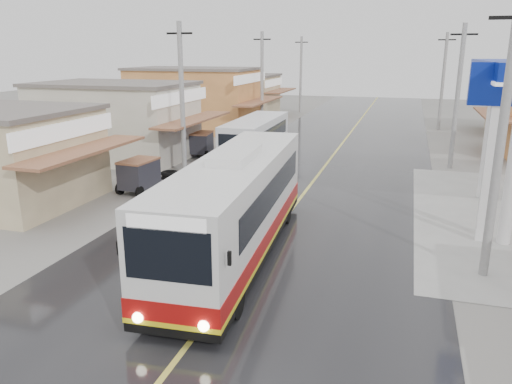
% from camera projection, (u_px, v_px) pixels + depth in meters
% --- Properties ---
extents(ground, '(120.00, 120.00, 0.00)m').
position_uv_depth(ground, '(261.00, 249.00, 17.07)').
color(ground, slate).
rests_on(ground, ground).
extents(road, '(12.00, 90.00, 0.02)m').
position_uv_depth(road, '(329.00, 160.00, 30.87)').
color(road, black).
rests_on(road, ground).
extents(centre_line, '(0.15, 90.00, 0.01)m').
position_uv_depth(centre_line, '(329.00, 160.00, 30.87)').
color(centre_line, '#D8CC4C').
rests_on(centre_line, road).
extents(shopfronts_left, '(11.00, 44.00, 5.20)m').
position_uv_depth(shopfronts_left, '(162.00, 142.00, 37.28)').
color(shopfronts_left, tan).
rests_on(shopfronts_left, ground).
extents(utility_poles_left, '(1.60, 50.00, 8.00)m').
position_uv_depth(utility_poles_left, '(229.00, 151.00, 33.76)').
color(utility_poles_left, gray).
rests_on(utility_poles_left, ground).
extents(utility_poles_right, '(1.60, 36.00, 8.00)m').
position_uv_depth(utility_poles_right, '(450.00, 168.00, 28.92)').
color(utility_poles_right, gray).
rests_on(utility_poles_right, ground).
extents(coach_bus, '(3.23, 11.41, 3.52)m').
position_uv_depth(coach_bus, '(237.00, 206.00, 16.18)').
color(coach_bus, silver).
rests_on(coach_bus, road).
extents(second_bus, '(2.28, 8.03, 2.65)m').
position_uv_depth(second_bus, '(256.00, 140.00, 29.80)').
color(second_bus, silver).
rests_on(second_bus, road).
extents(cyclist, '(1.15, 1.83, 1.86)m').
position_uv_depth(cyclist, '(233.00, 179.00, 23.94)').
color(cyclist, black).
rests_on(cyclist, ground).
extents(tricycle_near, '(1.53, 2.19, 1.60)m').
position_uv_depth(tricycle_near, '(139.00, 174.00, 23.70)').
color(tricycle_near, '#26262D').
rests_on(tricycle_near, ground).
extents(tricycle_far, '(1.57, 2.02, 1.54)m').
position_uv_depth(tricycle_far, '(201.00, 143.00, 31.90)').
color(tricycle_far, '#26262D').
rests_on(tricycle_far, ground).
extents(tyre_stack, '(0.92, 0.92, 0.47)m').
position_uv_depth(tyre_stack, '(170.00, 176.00, 26.18)').
color(tyre_stack, black).
rests_on(tyre_stack, ground).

